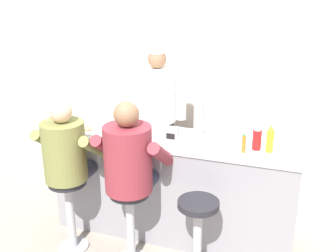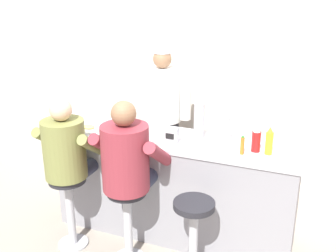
% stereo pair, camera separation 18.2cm
% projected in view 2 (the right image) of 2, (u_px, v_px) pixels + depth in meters
% --- Properties ---
extents(ground_plane, '(20.00, 20.00, 0.00)m').
position_uv_depth(ground_plane, '(162.00, 248.00, 3.69)').
color(ground_plane, '#9E9384').
extents(wall_back, '(10.00, 0.06, 2.70)m').
position_uv_depth(wall_back, '(216.00, 72.00, 4.72)').
color(wall_back, beige).
rests_on(wall_back, ground_plane).
extents(diner_counter, '(2.32, 0.59, 1.01)m').
position_uv_depth(diner_counter, '(174.00, 186.00, 3.79)').
color(diner_counter, gray).
rests_on(diner_counter, ground_plane).
extents(ketchup_bottle_red, '(0.07, 0.07, 0.24)m').
position_uv_depth(ketchup_bottle_red, '(256.00, 139.00, 3.29)').
color(ketchup_bottle_red, red).
rests_on(ketchup_bottle_red, diner_counter).
extents(mustard_bottle_yellow, '(0.06, 0.06, 0.24)m').
position_uv_depth(mustard_bottle_yellow, '(269.00, 142.00, 3.23)').
color(mustard_bottle_yellow, yellow).
rests_on(mustard_bottle_yellow, diner_counter).
extents(hot_sauce_bottle_orange, '(0.03, 0.03, 0.16)m').
position_uv_depth(hot_sauce_bottle_orange, '(242.00, 146.00, 3.24)').
color(hot_sauce_bottle_orange, orange).
rests_on(hot_sauce_bottle_orange, diner_counter).
extents(water_pitcher_clear, '(0.14, 0.12, 0.21)m').
position_uv_depth(water_pitcher_clear, '(223.00, 127.00, 3.57)').
color(water_pitcher_clear, silver).
rests_on(water_pitcher_clear, diner_counter).
extents(breakfast_plate, '(0.28, 0.28, 0.05)m').
position_uv_depth(breakfast_plate, '(89.00, 129.00, 3.81)').
color(breakfast_plate, white).
rests_on(breakfast_plate, diner_counter).
extents(cereal_bowl, '(0.15, 0.15, 0.05)m').
position_uv_depth(cereal_bowl, '(114.00, 131.00, 3.71)').
color(cereal_bowl, '#4C7FB7').
rests_on(cereal_bowl, diner_counter).
extents(coffee_mug_white, '(0.12, 0.08, 0.09)m').
position_uv_depth(coffee_mug_white, '(140.00, 130.00, 3.69)').
color(coffee_mug_white, white).
rests_on(coffee_mug_white, diner_counter).
extents(coffee_mug_blue, '(0.12, 0.08, 0.08)m').
position_uv_depth(coffee_mug_blue, '(136.00, 126.00, 3.81)').
color(coffee_mug_blue, '#4C7AB2').
rests_on(coffee_mug_blue, diner_counter).
extents(cup_stack_steel, '(0.10, 0.10, 0.33)m').
position_uv_depth(cup_stack_steel, '(199.00, 121.00, 3.57)').
color(cup_stack_steel, '#B7BABF').
rests_on(cup_stack_steel, diner_counter).
extents(napkin_dispenser_chrome, '(0.13, 0.08, 0.14)m').
position_uv_depth(napkin_dispenser_chrome, '(171.00, 135.00, 3.49)').
color(napkin_dispenser_chrome, silver).
rests_on(napkin_dispenser_chrome, diner_counter).
extents(diner_seated_olive, '(0.57, 0.56, 1.44)m').
position_uv_depth(diner_seated_olive, '(67.00, 154.00, 3.47)').
color(diner_seated_olive, '#B2B5BA').
rests_on(diner_seated_olive, ground_plane).
extents(diner_seated_maroon, '(0.60, 0.59, 1.48)m').
position_uv_depth(diner_seated_maroon, '(127.00, 162.00, 3.25)').
color(diner_seated_maroon, '#B2B5BA').
rests_on(diner_seated_maroon, ground_plane).
extents(empty_stool_round, '(0.33, 0.33, 0.72)m').
position_uv_depth(empty_stool_round, '(194.00, 228.00, 3.17)').
color(empty_stool_round, '#B2B5BA').
rests_on(empty_stool_round, ground_plane).
extents(cook_in_whites_near, '(0.70, 0.45, 1.79)m').
position_uv_depth(cook_in_whites_near, '(162.00, 107.00, 4.62)').
color(cook_in_whites_near, '#232328').
rests_on(cook_in_whites_near, ground_plane).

